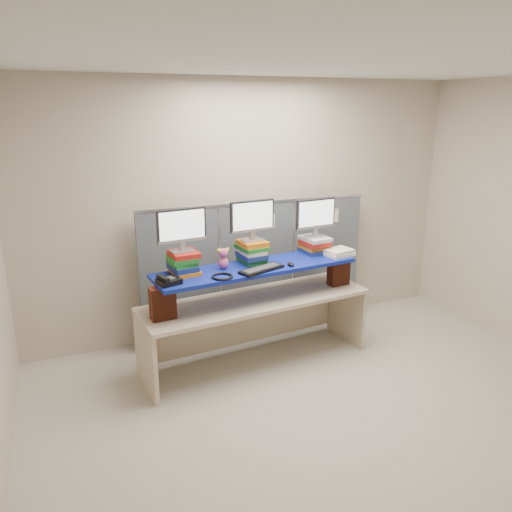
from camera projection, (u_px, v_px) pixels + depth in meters
name	position (u px, v px, depth m)	size (l,w,h in m)	color
room	(346.00, 258.00, 3.76)	(5.00, 4.00, 2.80)	beige
cubicle_partition	(257.00, 269.00, 5.52)	(2.60, 0.06, 1.53)	#494F56
desk	(256.00, 311.00, 4.92)	(2.34, 0.89, 0.69)	beige
brick_pier_left	(163.00, 303.00, 4.37)	(0.22, 0.12, 0.30)	#622815
brick_pier_right	(339.00, 271.00, 5.22)	(0.22, 0.12, 0.30)	#622815
blue_board	(256.00, 268.00, 4.79)	(2.00, 0.50, 0.04)	navy
book_stack_left	(183.00, 262.00, 4.55)	(0.28, 0.33, 0.21)	#C96712
book_stack_center	(252.00, 251.00, 4.87)	(0.28, 0.33, 0.22)	#1D6E23
book_stack_right	(314.00, 244.00, 5.20)	(0.28, 0.33, 0.17)	navy
monitor_left	(182.00, 228.00, 4.45)	(0.46, 0.15, 0.40)	#9A9A9E
monitor_center	(252.00, 218.00, 4.77)	(0.46, 0.15, 0.40)	#9A9A9E
monitor_right	(316.00, 215.00, 5.11)	(0.46, 0.15, 0.40)	#9A9A9E
keyboard	(262.00, 269.00, 4.65)	(0.48, 0.30, 0.03)	black
mouse	(291.00, 264.00, 4.79)	(0.06, 0.10, 0.03)	black
desk_phone	(168.00, 281.00, 4.29)	(0.22, 0.21, 0.08)	black
headset	(222.00, 276.00, 4.46)	(0.20, 0.20, 0.02)	black
plush_toy	(223.00, 258.00, 4.68)	(0.12, 0.09, 0.20)	#D4508A
binder_stack	(339.00, 252.00, 5.12)	(0.32, 0.27, 0.07)	#EFE5CC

